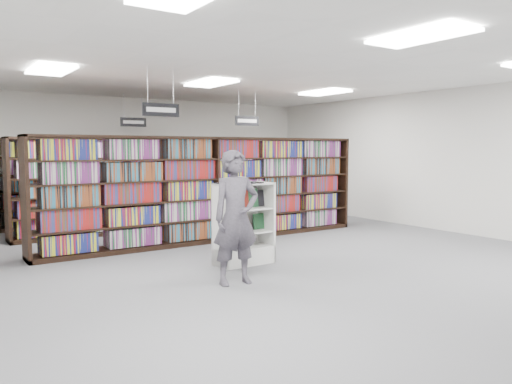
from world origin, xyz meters
TOP-DOWN VIEW (x-y plane):
  - floor at (0.00, 0.00)m, footprint 12.00×12.00m
  - ceiling at (0.00, 0.00)m, footprint 10.00×12.00m
  - wall_back at (0.00, 6.00)m, footprint 10.00×0.10m
  - wall_right at (5.00, 0.00)m, footprint 0.10×12.00m
  - bookshelf_row_near at (0.00, 2.00)m, footprint 7.00×0.60m
  - bookshelf_row_mid at (0.00, 4.00)m, footprint 7.00×0.60m
  - bookshelf_row_far at (0.00, 5.70)m, footprint 7.00×0.60m
  - aisle_sign_left at (-1.50, 1.00)m, footprint 0.65×0.02m
  - aisle_sign_right at (1.50, 3.00)m, footprint 0.65×0.02m
  - aisle_sign_center at (-0.50, 5.00)m, footprint 0.65×0.02m
  - troffer_front_center at (0.00, -3.00)m, footprint 0.60×1.20m
  - troffer_back_left at (-3.00, 2.00)m, footprint 0.60×1.20m
  - troffer_back_center at (0.00, 2.00)m, footprint 0.60×1.20m
  - troffer_back_right at (3.00, 2.00)m, footprint 0.60×1.20m
  - endcap_display at (-0.57, -0.05)m, footprint 0.96×0.50m
  - open_book at (-0.70, -0.14)m, footprint 0.70×0.43m
  - shopper at (-1.29, -1.02)m, footprint 0.72×0.51m

SIDE VIEW (x-z plane):
  - floor at x=0.00m, z-range 0.00..0.00m
  - endcap_display at x=-0.57m, z-range -0.20..1.12m
  - shopper at x=-1.29m, z-range 0.00..1.85m
  - bookshelf_row_near at x=0.00m, z-range 0.00..2.10m
  - bookshelf_row_mid at x=0.00m, z-range 0.00..2.10m
  - bookshelf_row_far at x=0.00m, z-range 0.00..2.10m
  - open_book at x=-0.70m, z-range 1.29..1.42m
  - wall_back at x=0.00m, z-range 0.00..3.20m
  - wall_right at x=5.00m, z-range 0.00..3.20m
  - aisle_sign_left at x=-1.50m, z-range 2.13..2.93m
  - aisle_sign_right at x=1.50m, z-range 2.13..2.93m
  - aisle_sign_center at x=-0.50m, z-range 2.13..2.93m
  - troffer_front_center at x=0.00m, z-range 3.14..3.18m
  - troffer_back_left at x=-3.00m, z-range 3.14..3.18m
  - troffer_back_center at x=0.00m, z-range 3.14..3.18m
  - troffer_back_right at x=3.00m, z-range 3.14..3.18m
  - ceiling at x=0.00m, z-range 3.15..3.25m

